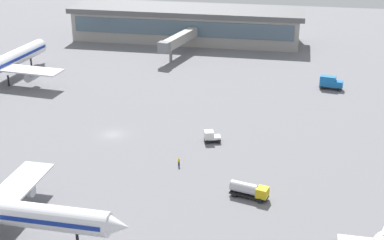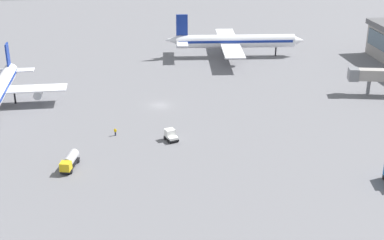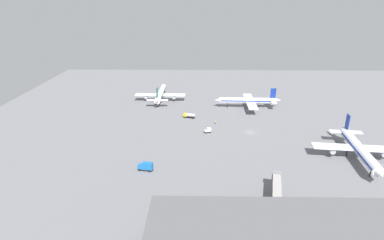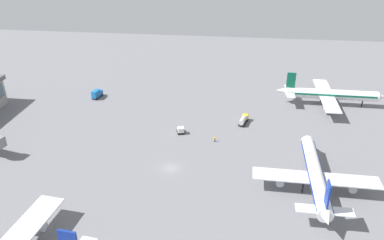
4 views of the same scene
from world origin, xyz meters
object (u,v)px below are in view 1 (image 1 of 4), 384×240
(fuel_truck, at_px, (249,190))
(catering_truck, at_px, (330,83))
(airplane_distant, at_px, (1,64))
(baggage_tug, at_px, (211,136))
(ground_crew_worker, at_px, (179,162))

(fuel_truck, bearing_deg, catering_truck, 90.16)
(airplane_distant, height_order, catering_truck, airplane_distant)
(baggage_tug, xyz_separation_m, ground_crew_worker, (4.05, 11.37, -0.31))
(baggage_tug, bearing_deg, airplane_distant, -41.31)
(airplane_distant, distance_m, catering_truck, 84.17)
(fuel_truck, bearing_deg, baggage_tug, 130.16)
(airplane_distant, xyz_separation_m, fuel_truck, (-68.62, 46.44, -3.44))
(baggage_tug, distance_m, catering_truck, 44.14)
(airplane_distant, height_order, baggage_tug, airplane_distant)
(fuel_truck, height_order, ground_crew_worker, fuel_truck)
(airplane_distant, xyz_separation_m, catering_truck, (-83.46, -10.47, -3.13))
(baggage_tug, distance_m, ground_crew_worker, 12.07)
(catering_truck, relative_size, ground_crew_worker, 3.50)
(catering_truck, bearing_deg, airplane_distant, -162.30)
(catering_truck, height_order, ground_crew_worker, catering_truck)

